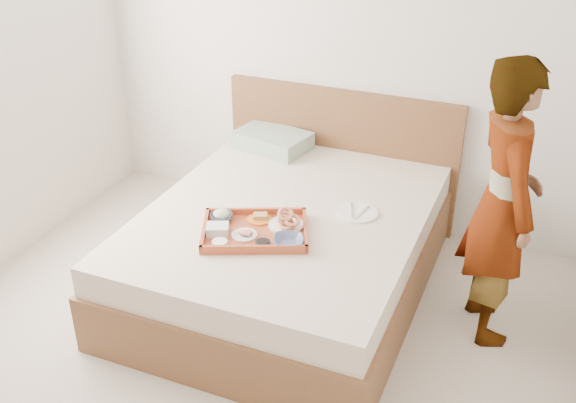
# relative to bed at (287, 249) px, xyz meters

# --- Properties ---
(ground) EXTENTS (3.50, 4.00, 0.01)m
(ground) POSITION_rel_bed_xyz_m (-0.05, -1.00, -0.27)
(ground) COLOR beige
(ground) RESTS_ON ground
(wall_back) EXTENTS (3.50, 0.01, 2.60)m
(wall_back) POSITION_rel_bed_xyz_m (-0.05, 1.00, 1.04)
(wall_back) COLOR silver
(wall_back) RESTS_ON ground
(bed) EXTENTS (1.65, 2.00, 0.53)m
(bed) POSITION_rel_bed_xyz_m (0.00, 0.00, 0.00)
(bed) COLOR brown
(bed) RESTS_ON ground
(headboard) EXTENTS (1.65, 0.06, 0.95)m
(headboard) POSITION_rel_bed_xyz_m (0.00, 0.97, 0.21)
(headboard) COLOR brown
(headboard) RESTS_ON ground
(pillow) EXTENTS (0.55, 0.42, 0.12)m
(pillow) POSITION_rel_bed_xyz_m (-0.44, 0.78, 0.32)
(pillow) COLOR #99AC99
(pillow) RESTS_ON bed
(tray) EXTENTS (0.69, 0.61, 0.05)m
(tray) POSITION_rel_bed_xyz_m (-0.06, -0.31, 0.29)
(tray) COLOR #B55029
(tray) RESTS_ON bed
(prawn_plate) EXTENTS (0.26, 0.26, 0.01)m
(prawn_plate) POSITION_rel_bed_xyz_m (0.08, -0.19, 0.29)
(prawn_plate) COLOR white
(prawn_plate) RESTS_ON tray
(navy_bowl_big) EXTENTS (0.21, 0.21, 0.04)m
(navy_bowl_big) POSITION_rel_bed_xyz_m (0.16, -0.36, 0.30)
(navy_bowl_big) COLOR navy
(navy_bowl_big) RESTS_ON tray
(sauce_dish) EXTENTS (0.11, 0.11, 0.03)m
(sauce_dish) POSITION_rel_bed_xyz_m (0.05, -0.43, 0.30)
(sauce_dish) COLOR black
(sauce_dish) RESTS_ON tray
(meat_plate) EXTENTS (0.18, 0.18, 0.01)m
(meat_plate) POSITION_rel_bed_xyz_m (-0.09, -0.37, 0.29)
(meat_plate) COLOR white
(meat_plate) RESTS_ON tray
(bread_plate) EXTENTS (0.18, 0.18, 0.01)m
(bread_plate) POSITION_rel_bed_xyz_m (-0.09, -0.19, 0.29)
(bread_plate) COLOR orange
(bread_plate) RESTS_ON tray
(salad_bowl) EXTENTS (0.16, 0.16, 0.04)m
(salad_bowl) POSITION_rel_bed_xyz_m (-0.28, -0.27, 0.30)
(salad_bowl) COLOR navy
(salad_bowl) RESTS_ON tray
(plastic_tub) EXTENTS (0.15, 0.14, 0.05)m
(plastic_tub) POSITION_rel_bed_xyz_m (-0.24, -0.41, 0.31)
(plastic_tub) COLOR silver
(plastic_tub) RESTS_ON tray
(cheese_round) EXTENTS (0.11, 0.11, 0.03)m
(cheese_round) POSITION_rel_bed_xyz_m (-0.17, -0.51, 0.29)
(cheese_round) COLOR white
(cheese_round) RESTS_ON tray
(dinner_plate) EXTENTS (0.25, 0.25, 0.01)m
(dinner_plate) POSITION_rel_bed_xyz_m (0.39, 0.12, 0.27)
(dinner_plate) COLOR white
(dinner_plate) RESTS_ON bed
(person) EXTENTS (0.57, 0.67, 1.57)m
(person) POSITION_rel_bed_xyz_m (1.17, 0.08, 0.52)
(person) COLOR beige
(person) RESTS_ON ground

